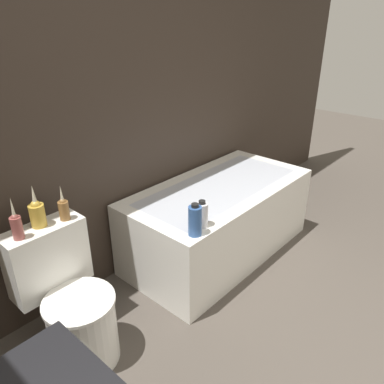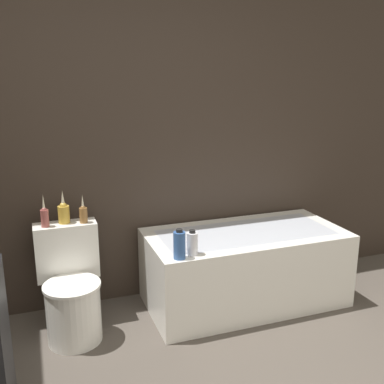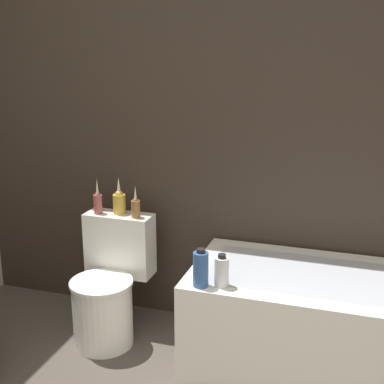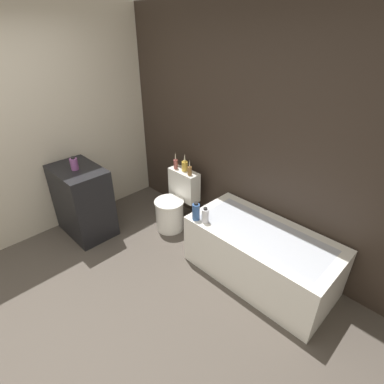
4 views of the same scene
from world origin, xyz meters
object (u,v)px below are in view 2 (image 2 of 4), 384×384
(bathtub, at_px, (245,267))
(vase_bronze, at_px, (83,213))
(toilet, at_px, (71,290))
(vase_gold, at_px, (45,216))
(vase_silver, at_px, (64,212))
(shampoo_bottle_tall, at_px, (179,245))
(shampoo_bottle_short, at_px, (192,243))

(bathtub, relative_size, vase_bronze, 7.51)
(bathtub, xyz_separation_m, vase_bronze, (-1.18, 0.14, 0.52))
(bathtub, xyz_separation_m, toilet, (-1.31, -0.01, 0.04))
(vase_gold, bearing_deg, vase_bronze, -0.04)
(vase_silver, height_order, shampoo_bottle_tall, vase_silver)
(vase_gold, height_order, shampoo_bottle_tall, vase_gold)
(shampoo_bottle_tall, bearing_deg, toilet, 156.17)
(shampoo_bottle_short, bearing_deg, vase_gold, 155.38)
(shampoo_bottle_tall, relative_size, shampoo_bottle_short, 1.17)
(bathtub, height_order, toilet, toilet)
(vase_silver, bearing_deg, bathtub, -7.74)
(vase_bronze, bearing_deg, vase_silver, 162.95)
(bathtub, xyz_separation_m, shampoo_bottle_tall, (-0.63, -0.31, 0.38))
(vase_gold, relative_size, shampoo_bottle_tall, 1.12)
(vase_silver, xyz_separation_m, vase_bronze, (0.13, -0.04, -0.01))
(bathtub, relative_size, shampoo_bottle_tall, 7.48)
(toilet, bearing_deg, shampoo_bottle_short, -18.89)
(vase_gold, relative_size, shampoo_bottle_short, 1.31)
(toilet, bearing_deg, shampoo_bottle_tall, -23.83)
(vase_gold, relative_size, vase_bronze, 1.12)
(vase_bronze, bearing_deg, bathtub, -6.71)
(bathtub, distance_m, toilet, 1.31)
(bathtub, distance_m, vase_gold, 1.54)
(toilet, relative_size, vase_bronze, 3.70)
(toilet, bearing_deg, vase_gold, 130.57)
(vase_gold, height_order, vase_silver, vase_silver)
(toilet, bearing_deg, vase_silver, 90.00)
(vase_bronze, xyz_separation_m, shampoo_bottle_short, (0.65, -0.41, -0.16))
(vase_gold, bearing_deg, toilet, -49.43)
(vase_bronze, distance_m, shampoo_bottle_short, 0.79)
(toilet, xyz_separation_m, shampoo_bottle_tall, (0.68, -0.30, 0.34))
(toilet, height_order, vase_bronze, vase_bronze)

